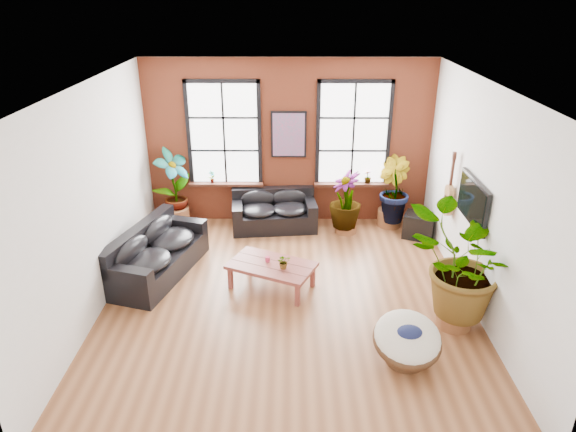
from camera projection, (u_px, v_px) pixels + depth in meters
name	position (u px, v px, depth m)	size (l,w,h in m)	color
room	(288.00, 199.00, 7.99)	(6.04, 6.54, 3.54)	brown
sofa_back	(274.00, 211.00, 10.98)	(1.85, 1.03, 0.81)	black
sofa_left	(155.00, 254.00, 9.18)	(1.52, 2.40, 0.88)	black
coffee_table	(272.00, 267.00, 8.74)	(1.63, 1.33, 0.55)	brown
papasan_chair	(407.00, 340.00, 7.00)	(0.98, 1.00, 0.71)	#4E301B
poster	(289.00, 135.00, 10.67)	(0.74, 0.06, 0.98)	black
tv_wall_unit	(465.00, 200.00, 8.47)	(0.13, 1.86, 1.20)	black
media_box	(419.00, 226.00, 10.59)	(0.75, 0.69, 0.50)	black
pot_back_left	(176.00, 217.00, 11.12)	(0.67, 0.67, 0.41)	brown
pot_back_right	(389.00, 217.00, 11.13)	(0.61, 0.61, 0.37)	brown
pot_right_wall	(454.00, 314.00, 7.84)	(0.56, 0.56, 0.40)	brown
pot_mid	(346.00, 225.00, 10.83)	(0.56, 0.56, 0.32)	brown
floor_plant_back_left	(174.00, 185.00, 10.83)	(0.83, 0.56, 1.57)	#165316
floor_plant_back_right	(393.00, 190.00, 10.83)	(0.76, 0.62, 1.39)	#165316
floor_plant_right_wall	(463.00, 267.00, 7.50)	(1.55, 1.34, 1.72)	#165316
floor_plant_mid	(346.00, 200.00, 10.58)	(0.68, 0.68, 1.21)	#165316
table_plant	(284.00, 262.00, 8.54)	(0.22, 0.19, 0.25)	#165316
sill_plant_left	(212.00, 177.00, 11.01)	(0.14, 0.10, 0.27)	#165316
sill_plant_right	(368.00, 177.00, 10.99)	(0.15, 0.15, 0.27)	#165316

